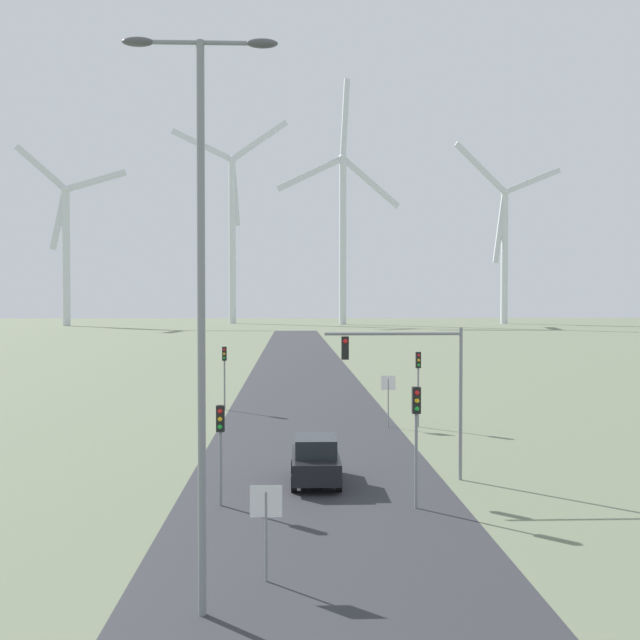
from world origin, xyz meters
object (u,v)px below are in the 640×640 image
streetlamp (201,267)px  wind_turbine_far_left (66,241)px  traffic_light_post_near_left (220,432)px  stop_sign_far (388,391)px  traffic_light_mast_overhead (412,370)px  car_approaching (315,460)px  stop_sign_near (266,514)px  traffic_light_post_near_right (416,420)px  traffic_light_post_mid_right (418,372)px  wind_turbine_left (232,223)px  wind_turbine_right (504,240)px  traffic_light_post_mid_left (224,364)px  wind_turbine_center (343,221)px

streetlamp → wind_turbine_far_left: wind_turbine_far_left is taller
wind_turbine_far_left → traffic_light_post_near_left: bearing=-72.0°
stop_sign_far → traffic_light_mast_overhead: traffic_light_mast_overhead is taller
traffic_light_post_near_left → car_approaching: bearing=41.9°
wind_turbine_far_left → stop_sign_near: bearing=-72.1°
traffic_light_post_near_right → wind_turbine_far_left: wind_turbine_far_left is taller
traffic_light_post_mid_right → streetlamp: bearing=-110.1°
traffic_light_post_mid_right → stop_sign_far: bearing=-177.1°
wind_turbine_left → wind_turbine_right: size_ratio=1.16×
stop_sign_far → traffic_light_post_near_left: traffic_light_post_near_left is taller
traffic_light_post_mid_right → car_approaching: (-6.16, -12.80, -2.16)m
traffic_light_post_near_right → traffic_light_mast_overhead: 4.22m
traffic_light_mast_overhead → wind_turbine_right: (61.91, 203.20, 21.93)m
traffic_light_post_mid_right → wind_turbine_left: bearing=97.5°
streetlamp → traffic_light_post_mid_left: streetlamp is taller
traffic_light_post_mid_left → wind_turbine_center: 181.62m
traffic_light_post_mid_left → traffic_light_post_mid_right: 13.33m
traffic_light_post_near_right → car_approaching: (-3.30, 3.58, -2.11)m
stop_sign_far → wind_turbine_far_left: (-69.80, 175.06, 22.32)m
streetlamp → wind_turbine_center: bearing=85.2°
stop_sign_near → traffic_light_post_mid_left: size_ratio=0.59×
stop_sign_near → traffic_light_post_mid_right: (7.71, 22.81, 1.38)m
wind_turbine_far_left → wind_turbine_right: 132.02m
stop_sign_far → traffic_light_post_near_right: bearing=-94.1°
traffic_light_post_near_right → wind_turbine_center: 203.86m
wind_turbine_left → wind_turbine_right: bearing=-4.6°
traffic_light_post_mid_left → wind_turbine_left: (-14.55, 190.78, 28.81)m
traffic_light_post_mid_right → traffic_light_mast_overhead: traffic_light_mast_overhead is taller
car_approaching → wind_turbine_left: size_ratio=0.06×
traffic_light_post_near_left → wind_turbine_left: 216.10m
wind_turbine_center → wind_turbine_far_left: bearing=-172.7°
stop_sign_far → wind_turbine_right: bearing=72.2°
traffic_light_post_near_right → wind_turbine_left: 217.20m
traffic_light_mast_overhead → car_approaching: (-3.81, -0.39, -3.44)m
traffic_light_post_mid_right → wind_turbine_far_left: 190.21m
wind_turbine_right → traffic_light_post_near_right: bearing=-106.8°
traffic_light_post_near_left → traffic_light_post_mid_right: size_ratio=0.82×
wind_turbine_right → wind_turbine_center: bearing=-173.7°
traffic_light_mast_overhead → car_approaching: 5.15m
streetlamp → traffic_light_post_mid_left: 32.09m
wind_turbine_left → streetlamp: bearing=-85.7°
stop_sign_far → wind_turbine_right: 201.92m
wind_turbine_left → wind_turbine_center: wind_turbine_center is taller
traffic_light_post_mid_left → wind_turbine_left: wind_turbine_left is taller
wind_turbine_far_left → wind_turbine_right: size_ratio=0.92×
wind_turbine_center → wind_turbine_right: bearing=6.3°
stop_sign_near → traffic_light_post_mid_right: 24.11m
wind_turbine_center → wind_turbine_right: (51.16, 5.61, -5.15)m
traffic_light_post_mid_right → car_approaching: 14.37m
stop_sign_near → wind_turbine_right: bearing=72.5°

